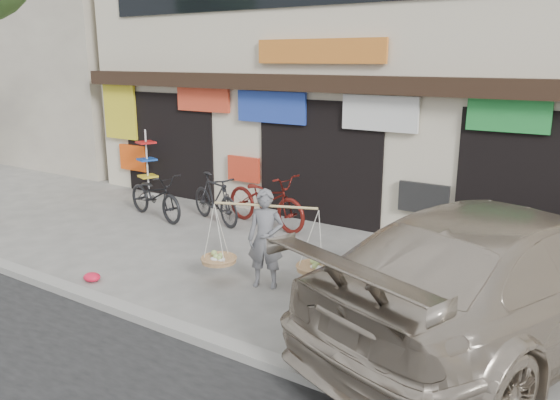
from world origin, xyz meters
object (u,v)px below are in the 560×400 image
Objects in this scene: bike_1 at (215,198)px; display_rack at (148,170)px; bike_2 at (266,200)px; street_vendor at (266,243)px; bike_0 at (155,195)px; suv at (508,273)px.

bike_1 is 1.03× the size of display_rack.
bike_2 is (1.09, 0.39, 0.04)m from bike_1.
bike_1 is 3.09m from display_rack.
bike_0 is (-4.32, 1.82, -0.20)m from street_vendor.
display_rack is (-9.45, 2.76, -0.17)m from suv.
bike_2 is 4.09m from display_rack.
street_vendor is 1.14× the size of display_rack.
display_rack is (-2.97, 0.83, 0.17)m from bike_1.
bike_1 is at bearing 2.79° from suv.
bike_1 is at bearing 120.12° from bike_2.
street_vendor is at bearing -108.12° from bike_1.
bike_1 is at bearing -15.56° from display_rack.
suv is (6.48, -1.94, 0.34)m from bike_1.
suv reaches higher than bike_1.
suv is 3.71× the size of display_rack.
suv is at bearing -16.30° from display_rack.
bike_2 is 1.27× the size of display_rack.
bike_0 is 1.10× the size of bike_1.
suv is (7.85, -1.46, 0.36)m from bike_0.
street_vendor is 1.11× the size of bike_1.
street_vendor is at bearing -27.79° from display_rack.
street_vendor is 3.55m from suv.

